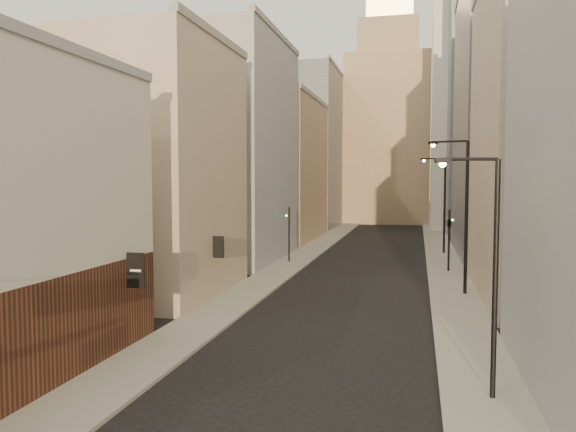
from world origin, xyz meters
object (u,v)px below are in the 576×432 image
object	(u,v)px
streetlamp_near	(489,264)
clock_tower	(388,120)
traffic_light_right	(449,226)
streetlamp_mid	(462,207)
traffic_light_left	(289,224)
white_tower	(461,101)
streetlamp_far	(442,200)

from	to	relation	value
streetlamp_near	clock_tower	bearing A→B (deg)	83.69
streetlamp_near	traffic_light_right	distance (m)	26.64
streetlamp_mid	traffic_light_left	world-z (taller)	streetlamp_mid
traffic_light_left	traffic_light_right	bearing A→B (deg)	152.67
streetlamp_near	streetlamp_mid	size ratio (longest dim) A/B	0.82
clock_tower	white_tower	xyz separation A→B (m)	(11.00, -14.00, 0.97)
streetlamp_far	traffic_light_right	xyz separation A→B (m)	(0.12, -11.15, -1.68)
streetlamp_far	traffic_light_right	world-z (taller)	streetlamp_far
streetlamp_near	traffic_light_right	size ratio (longest dim) A/B	1.62
streetlamp_mid	traffic_light_left	xyz separation A→B (m)	(-13.81, 11.08, -2.19)
clock_tower	streetlamp_far	bearing A→B (deg)	-79.90
traffic_light_right	streetlamp_far	bearing A→B (deg)	-74.50
streetlamp_mid	streetlamp_far	world-z (taller)	streetlamp_mid
clock_tower	white_tower	world-z (taller)	clock_tower
clock_tower	streetlamp_mid	distance (m)	63.84
clock_tower	white_tower	size ratio (longest dim) A/B	1.08
streetlamp_mid	streetlamp_far	size ratio (longest dim) A/B	1.04
streetlamp_far	traffic_light_right	distance (m)	11.28
streetlamp_far	streetlamp_near	bearing A→B (deg)	-100.43
traffic_light_left	streetlamp_far	bearing A→B (deg)	-164.30
streetlamp_mid	traffic_light_right	bearing A→B (deg)	107.50
white_tower	traffic_light_right	world-z (taller)	white_tower
traffic_light_left	streetlamp_mid	bearing A→B (deg)	123.20
traffic_light_left	traffic_light_right	world-z (taller)	same
clock_tower	streetlamp_near	world-z (taller)	clock_tower
streetlamp_far	traffic_light_left	xyz separation A→B (m)	(-13.39, -8.95, -1.96)
clock_tower	traffic_light_left	xyz separation A→B (m)	(-5.87, -51.12, -14.18)
clock_tower	streetlamp_near	xyz separation A→B (m)	(7.49, -79.95, -13.00)
white_tower	streetlamp_mid	xyz separation A→B (m)	(-3.06, -48.20, -12.97)
clock_tower	streetlamp_far	xyz separation A→B (m)	(7.51, -42.17, -12.21)
streetlamp_mid	traffic_light_right	xyz separation A→B (m)	(-0.31, 8.88, -1.91)
streetlamp_near	streetlamp_mid	distance (m)	17.78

